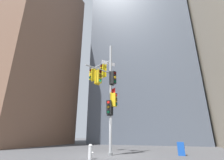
% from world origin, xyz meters
% --- Properties ---
extents(ground, '(120.00, 120.00, 0.00)m').
position_xyz_m(ground, '(0.00, 0.00, 0.00)').
color(ground, '#474749').
extents(building_tower_left, '(13.55, 13.55, 29.19)m').
position_xyz_m(building_tower_left, '(-17.73, 6.59, 14.60)').
color(building_tower_left, brown).
rests_on(building_tower_left, ground).
extents(building_mid_block, '(17.03, 17.03, 38.22)m').
position_xyz_m(building_mid_block, '(0.35, 20.45, 19.11)').
color(building_mid_block, '#4C5460').
rests_on(building_mid_block, ground).
extents(signal_pole_assembly, '(2.95, 3.43, 8.48)m').
position_xyz_m(signal_pole_assembly, '(-0.38, -0.02, 4.93)').
color(signal_pole_assembly, '#9EA0A3').
rests_on(signal_pole_assembly, ground).
extents(fire_hydrant, '(0.33, 0.23, 0.82)m').
position_xyz_m(fire_hydrant, '(-0.46, -2.16, 0.43)').
color(fire_hydrant, silver).
rests_on(fire_hydrant, ground).
extents(newspaper_box, '(0.45, 0.36, 0.86)m').
position_xyz_m(newspaper_box, '(4.59, 1.46, 0.43)').
color(newspaper_box, '#194CB2').
rests_on(newspaper_box, ground).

